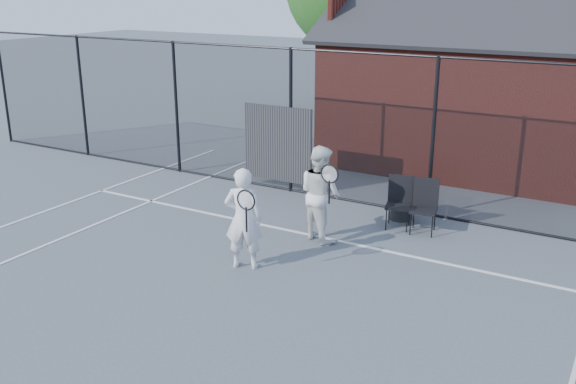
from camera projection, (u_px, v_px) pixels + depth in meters
The scene contains 9 objects.
ground at pixel (235, 314), 8.56m from camera, with size 80.00×80.00×0.00m, color #4C5256.
court_lines at pixel (170, 362), 7.47m from camera, with size 11.02×18.00×0.01m.
fence at pixel (367, 133), 12.37m from camera, with size 22.04×3.00×3.00m.
clubhouse at pixel (465, 98), 15.23m from camera, with size 6.50×4.36×4.19m.
player_front at pixel (244, 218), 9.74m from camera, with size 0.77×0.62×1.60m.
player_back at pixel (320, 193), 10.86m from camera, with size 0.98×0.90×1.65m.
chair_left at pixel (424, 208), 11.22m from camera, with size 0.45×0.47×0.93m, color black.
chair_right at pixel (399, 204), 11.44m from camera, with size 0.44×0.46×0.92m, color black.
waste_bin at pixel (401, 202), 11.94m from camera, with size 0.45×0.45×0.66m, color black.
Camera 1 is at (4.43, -6.25, 4.21)m, focal length 40.00 mm.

